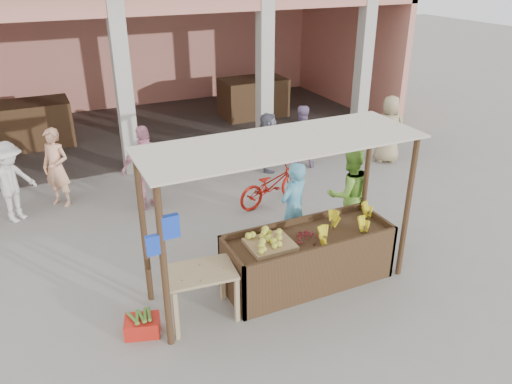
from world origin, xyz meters
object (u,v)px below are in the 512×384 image
vendor_green (349,191)px  motorcycle (272,184)px  side_table (200,280)px  vendor_blue (293,205)px  fruit_stall (308,259)px  red_crate (142,326)px

vendor_green → motorcycle: 1.94m
side_table → vendor_blue: (2.03, 1.03, 0.23)m
vendor_green → vendor_blue: bearing=8.1°
fruit_stall → motorcycle: bearing=74.8°
red_crate → motorcycle: 4.39m
side_table → motorcycle: size_ratio=0.61×
side_table → motorcycle: bearing=54.1°
fruit_stall → red_crate: bearing=-177.8°
side_table → vendor_green: size_ratio=0.57×
fruit_stall → side_table: bearing=-175.9°
red_crate → vendor_blue: 3.13m
fruit_stall → side_table: 1.83m
red_crate → vendor_blue: size_ratio=0.26×
vendor_blue → vendor_green: size_ratio=0.98×
side_table → motorcycle: (2.54, 2.83, -0.21)m
fruit_stall → vendor_green: 1.72m
red_crate → side_table: bearing=14.9°
vendor_blue → motorcycle: 1.91m
side_table → vendor_blue: bearing=32.9°
motorcycle → side_table: bearing=125.3°
fruit_stall → motorcycle: (0.73, 2.70, 0.04)m
fruit_stall → vendor_green: (1.36, 0.92, 0.50)m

